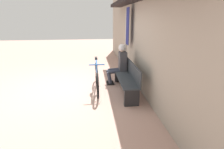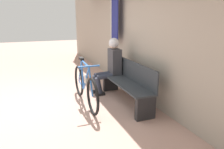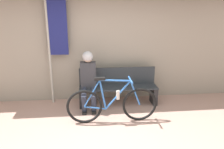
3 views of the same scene
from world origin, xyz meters
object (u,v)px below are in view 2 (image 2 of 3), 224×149
object	(u,v)px
park_bench_near	(128,84)
bicycle	(85,86)
person_seated	(111,62)
banner_pole	(114,25)

from	to	relation	value
park_bench_near	bicycle	size ratio (longest dim) A/B	1.01
park_bench_near	person_seated	bearing A→B (deg)	-171.04
person_seated	banner_pole	size ratio (longest dim) A/B	0.54
bicycle	banner_pole	bearing A→B (deg)	137.14
person_seated	park_bench_near	bearing A→B (deg)	8.96
bicycle	person_seated	size ratio (longest dim) A/B	1.39
banner_pole	park_bench_near	bearing A→B (deg)	-9.77
person_seated	banner_pole	xyz separation A→B (m)	(-0.71, 0.34, 0.80)
person_seated	banner_pole	distance (m)	1.12
park_bench_near	person_seated	xyz separation A→B (m)	(-0.67, -0.11, 0.32)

